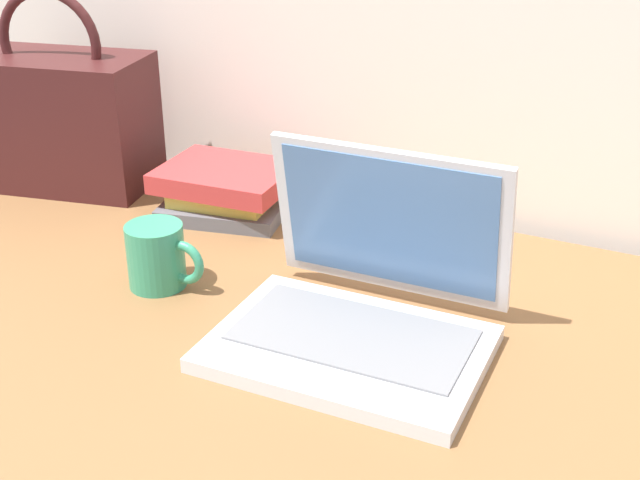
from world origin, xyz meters
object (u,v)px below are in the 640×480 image
(handbag, at_px, (60,118))
(book_stack, at_px, (227,189))
(coffee_mug, at_px, (158,255))
(laptop, at_px, (363,303))

(handbag, distance_m, book_stack, 0.33)
(handbag, bearing_deg, book_stack, 2.24)
(coffee_mug, height_order, book_stack, coffee_mug)
(book_stack, bearing_deg, coffee_mug, -78.76)
(coffee_mug, distance_m, handbag, 0.44)
(laptop, relative_size, book_stack, 1.45)
(laptop, distance_m, book_stack, 0.42)
(handbag, bearing_deg, coffee_mug, -32.73)
(book_stack, bearing_deg, handbag, -177.76)
(coffee_mug, bearing_deg, handbag, 147.27)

